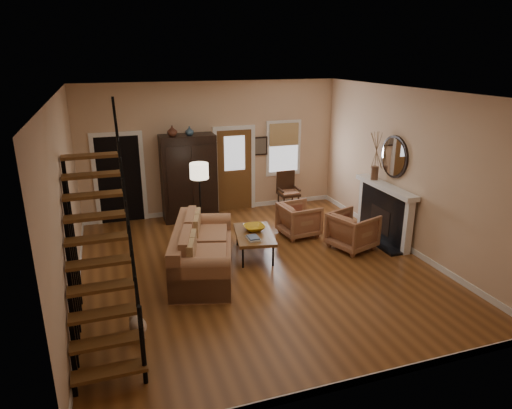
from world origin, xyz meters
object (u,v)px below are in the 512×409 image
object	(u,v)px
sofa	(203,250)
floor_lamp	(200,202)
side_chair	(289,192)
armoire	(189,178)
armchair_left	(353,231)
armchair_right	(299,220)
coffee_table	(254,244)

from	to	relation	value
sofa	floor_lamp	distance (m)	1.64
floor_lamp	side_chair	distance (m)	2.87
armoire	sofa	bearing A→B (deg)	-96.09
sofa	armchair_left	size ratio (longest dim) A/B	2.79
armchair_right	side_chair	world-z (taller)	side_chair
armchair_left	armchair_right	size ratio (longest dim) A/B	1.05
coffee_table	armchair_left	world-z (taller)	armchair_left
armchair_right	floor_lamp	distance (m)	2.25
armoire	armchair_right	xyz separation A→B (m)	(2.12, -1.87, -0.68)
floor_lamp	armoire	bearing A→B (deg)	89.10
armoire	armchair_right	distance (m)	2.91
armoire	coffee_table	size ratio (longest dim) A/B	1.67
armoire	coffee_table	distance (m)	2.82
sofa	coffee_table	distance (m)	1.23
sofa	side_chair	distance (m)	3.99
armoire	sofa	distance (m)	3.05
armchair_right	armoire	bearing A→B (deg)	42.79
side_chair	sofa	bearing A→B (deg)	-135.93
armchair_right	sofa	bearing A→B (deg)	108.57
armchair_left	armchair_right	bearing A→B (deg)	18.42
armoire	floor_lamp	xyz separation A→B (m)	(-0.02, -1.42, -0.18)
floor_lamp	side_chair	xyz separation A→B (m)	(2.57, 1.22, -0.36)
armoire	armchair_left	size ratio (longest dim) A/B	2.44
floor_lamp	side_chair	bearing A→B (deg)	25.37
coffee_table	side_chair	world-z (taller)	side_chair
armchair_right	side_chair	distance (m)	1.73
armchair_left	floor_lamp	size ratio (longest dim) A/B	0.50
armoire	coffee_table	bearing A→B (deg)	-72.27
side_chair	armchair_right	bearing A→B (deg)	-104.39
coffee_table	floor_lamp	bearing A→B (deg)	126.25
coffee_table	side_chair	size ratio (longest dim) A/B	1.23
armoire	side_chair	distance (m)	2.61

